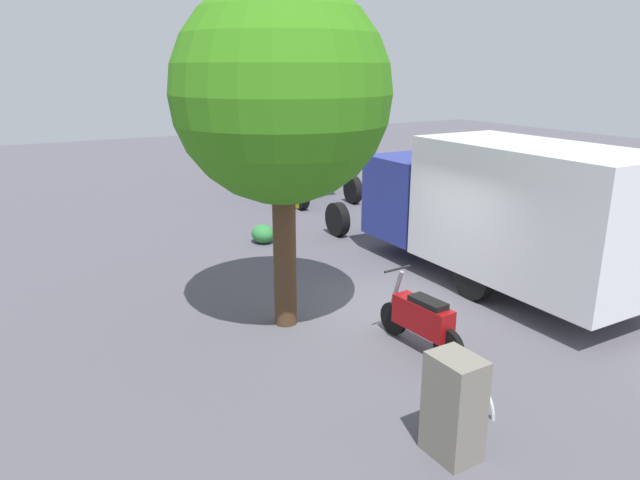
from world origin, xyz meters
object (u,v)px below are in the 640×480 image
(box_truck_near, at_px, (494,206))
(bike_rack_hoop, at_px, (473,404))
(utility_cabinet, at_px, (454,407))
(street_tree, at_px, (282,95))
(box_truck_far, at_px, (275,141))
(motorcycle, at_px, (422,319))
(stop_sign, at_px, (288,194))

(box_truck_near, bearing_deg, bike_rack_hoop, 132.29)
(utility_cabinet, relative_size, bike_rack_hoop, 1.48)
(street_tree, height_order, bike_rack_hoop, street_tree)
(box_truck_near, distance_m, box_truck_far, 12.13)
(street_tree, bearing_deg, bike_rack_hoop, -163.63)
(box_truck_far, relative_size, motorcycle, 4.58)
(street_tree, relative_size, utility_cabinet, 4.52)
(box_truck_near, distance_m, stop_sign, 4.19)
(motorcycle, xyz_separation_m, street_tree, (1.94, 1.45, 3.40))
(street_tree, bearing_deg, box_truck_near, -93.34)
(box_truck_near, height_order, stop_sign, box_truck_near)
(box_truck_far, height_order, bike_rack_hoop, box_truck_far)
(stop_sign, distance_m, utility_cabinet, 5.97)
(box_truck_far, relative_size, street_tree, 1.46)
(box_truck_near, relative_size, street_tree, 1.44)
(bike_rack_hoop, bearing_deg, street_tree, 16.37)
(utility_cabinet, height_order, bike_rack_hoop, utility_cabinet)
(box_truck_near, bearing_deg, street_tree, 86.50)
(stop_sign, height_order, bike_rack_hoop, stop_sign)
(street_tree, xyz_separation_m, utility_cabinet, (-4.18, -0.07, -3.29))
(box_truck_far, bearing_deg, box_truck_near, -0.23)
(stop_sign, xyz_separation_m, street_tree, (-1.59, 0.88, 1.99))
(bike_rack_hoop, bearing_deg, utility_cabinet, 123.38)
(box_truck_near, bearing_deg, box_truck_far, -3.98)
(street_tree, bearing_deg, motorcycle, -143.21)
(box_truck_near, xyz_separation_m, box_truck_far, (12.10, -0.81, -0.04))
(box_truck_far, xyz_separation_m, utility_cabinet, (-16.02, 5.36, -0.97))
(box_truck_far, distance_m, stop_sign, 11.22)
(box_truck_far, height_order, motorcycle, box_truck_far)
(stop_sign, relative_size, street_tree, 0.51)
(stop_sign, distance_m, street_tree, 2.69)
(box_truck_near, relative_size, bike_rack_hoop, 9.64)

